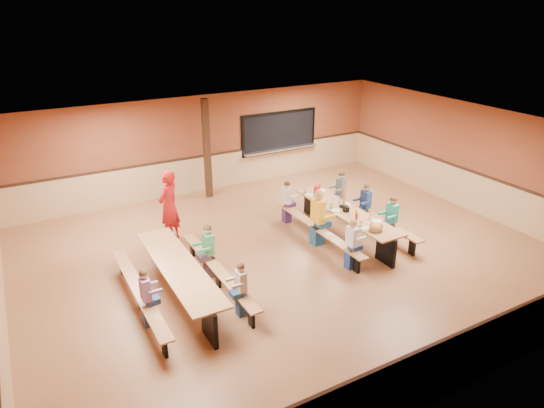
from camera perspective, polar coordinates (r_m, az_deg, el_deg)
ground at (r=11.58m, az=1.89°, el=-6.05°), size 12.00×12.00×0.00m
room_envelope at (r=11.26m, az=1.93°, el=-2.97°), size 12.04×10.04×3.02m
kitchen_pass_through at (r=16.25m, az=0.85°, el=8.25°), size 2.78×0.28×1.38m
structural_post at (r=14.60m, az=-7.67°, el=6.38°), size 0.18×0.18×3.00m
cafeteria_table_main at (r=12.36m, az=8.60°, el=-1.63°), size 1.91×3.70×0.74m
cafeteria_table_second at (r=9.96m, az=-10.84°, el=-8.18°), size 1.91×3.70×0.74m
seated_child_white_left at (r=10.94m, az=9.34°, el=-4.72°), size 0.35×0.29×1.17m
seated_adult_yellow at (r=11.84m, az=5.42°, el=-1.64°), size 0.46×0.38×1.40m
seated_child_grey_left at (r=13.03m, az=1.76°, el=0.21°), size 0.34×0.28×1.15m
seated_child_teal_right at (r=12.29m, az=13.86°, el=-1.81°), size 0.37×0.30×1.20m
seated_child_navy_right at (r=12.97m, az=10.92°, el=-0.22°), size 0.36×0.30×1.20m
seated_child_char_right at (r=13.75m, az=8.08°, el=1.33°), size 0.37×0.30×1.20m
seated_child_purple_sec at (r=9.28m, az=-14.57°, el=-10.67°), size 0.35×0.28×1.17m
seated_child_green_sec at (r=10.54m, az=-7.47°, el=-5.57°), size 0.37×0.31×1.22m
seated_child_tan_sec at (r=9.29m, az=-3.65°, el=-10.05°), size 0.32×0.26×1.11m
standing_woman at (r=12.14m, az=-12.03°, el=-0.29°), size 0.80×0.76×1.85m
punch_pitcher at (r=13.16m, az=5.25°, el=1.63°), size 0.16×0.16×0.22m
chip_bowl at (r=11.29m, az=12.12°, el=-2.73°), size 0.32×0.32×0.15m
napkin_dispenser at (r=12.16m, az=8.73°, el=-0.62°), size 0.10×0.14×0.13m
condiment_mustard at (r=11.96m, az=9.87°, el=-0.99°), size 0.06×0.06×0.17m
condiment_ketchup at (r=11.75m, az=9.91°, el=-1.45°), size 0.06×0.06×0.17m
table_paddle at (r=12.38m, az=8.46°, el=0.20°), size 0.16×0.16×0.56m
place_settings at (r=12.25m, az=8.68°, el=-0.48°), size 0.65×3.30×0.11m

